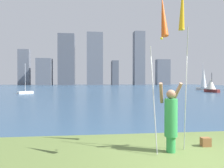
# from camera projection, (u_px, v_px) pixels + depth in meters

# --- Properties ---
(ground) EXTENTS (120.00, 138.00, 0.12)m
(ground) POSITION_uv_depth(u_px,v_px,m) (97.00, 89.00, 55.64)
(ground) COLOR #5B7038
(person) EXTENTS (0.66, 0.49, 1.80)m
(person) POSITION_uv_depth(u_px,v_px,m) (171.00, 118.00, 5.46)
(person) COLOR green
(person) RESTS_ON ground
(kite_flag_left) EXTENTS (0.16, 1.18, 3.82)m
(kite_flag_left) POSITION_uv_depth(u_px,v_px,m) (163.00, 20.00, 4.80)
(kite_flag_left) COLOR #B2B2B7
(kite_flag_left) RESTS_ON ground
(kite_flag_right) EXTENTS (0.16, 0.48, 4.63)m
(kite_flag_right) POSITION_uv_depth(u_px,v_px,m) (182.00, 9.00, 5.76)
(kite_flag_right) COLOR #B2B2B7
(kite_flag_right) RESTS_ON ground
(bag) EXTENTS (0.26, 0.17, 0.25)m
(bag) POSITION_uv_depth(u_px,v_px,m) (206.00, 142.00, 5.94)
(bag) COLOR brown
(bag) RESTS_ON ground
(sailboat_3) EXTENTS (1.79, 3.20, 3.31)m
(sailboat_3) POSITION_uv_depth(u_px,v_px,m) (211.00, 85.00, 35.77)
(sailboat_3) COLOR maroon
(sailboat_3) RESTS_ON ground
(sailboat_5) EXTENTS (2.07, 2.64, 5.69)m
(sailboat_5) POSITION_uv_depth(u_px,v_px,m) (203.00, 80.00, 43.97)
(sailboat_5) COLOR white
(sailboat_5) RESTS_ON ground
(sailboat_6) EXTENTS (2.08, 2.20, 4.57)m
(sailboat_6) POSITION_uv_depth(u_px,v_px,m) (25.00, 92.00, 31.42)
(sailboat_6) COLOR white
(sailboat_6) RESTS_ON ground
(skyline_tower_0) EXTENTS (5.46, 3.40, 17.78)m
(skyline_tower_0) POSITION_uv_depth(u_px,v_px,m) (24.00, 67.00, 105.65)
(skyline_tower_0) COLOR slate
(skyline_tower_0) RESTS_ON ground
(skyline_tower_1) EXTENTS (7.08, 5.60, 12.80)m
(skyline_tower_1) POSITION_uv_depth(u_px,v_px,m) (44.00, 72.00, 101.62)
(skyline_tower_1) COLOR slate
(skyline_tower_1) RESTS_ON ground
(skyline_tower_2) EXTENTS (7.88, 5.49, 24.86)m
(skyline_tower_2) POSITION_uv_depth(u_px,v_px,m) (67.00, 60.00, 103.45)
(skyline_tower_2) COLOR #565B66
(skyline_tower_2) RESTS_ON ground
(skyline_tower_3) EXTENTS (7.91, 3.65, 26.05)m
(skyline_tower_3) POSITION_uv_depth(u_px,v_px,m) (95.00, 59.00, 104.77)
(skyline_tower_3) COLOR slate
(skyline_tower_3) RESTS_ON ground
(skyline_tower_4) EXTENTS (3.24, 6.39, 12.42)m
(skyline_tower_4) POSITION_uv_depth(u_px,v_px,m) (115.00, 73.00, 109.34)
(skyline_tower_4) COLOR #565B66
(skyline_tower_4) RESTS_ON ground
(skyline_tower_5) EXTENTS (5.49, 5.23, 27.69)m
(skyline_tower_5) POSITION_uv_depth(u_px,v_px,m) (139.00, 58.00, 110.45)
(skyline_tower_5) COLOR slate
(skyline_tower_5) RESTS_ON ground
(skyline_tower_6) EXTENTS (7.08, 3.95, 13.40)m
(skyline_tower_6) POSITION_uv_depth(u_px,v_px,m) (163.00, 72.00, 111.91)
(skyline_tower_6) COLOR slate
(skyline_tower_6) RESTS_ON ground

